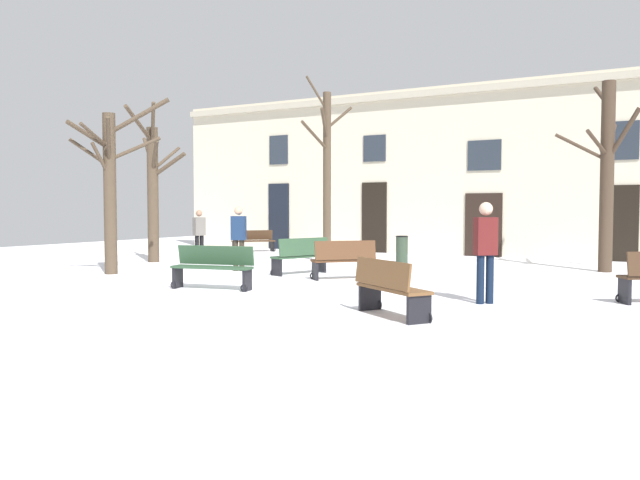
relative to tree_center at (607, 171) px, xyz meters
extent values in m
plane|color=white|center=(-6.52, -6.01, -2.72)|extent=(34.91, 34.91, 0.00)
cube|color=beige|center=(-6.52, 4.00, 0.35)|extent=(21.82, 0.40, 6.14)
cube|color=#B1A993|center=(-6.52, 3.75, 3.17)|extent=(21.82, 0.30, 0.24)
cube|color=black|center=(-12.85, 3.78, -1.35)|extent=(0.98, 0.08, 2.73)
cube|color=#262D38|center=(-12.85, 3.78, 1.41)|extent=(0.88, 0.06, 1.19)
cube|color=black|center=(-8.49, 3.78, -1.37)|extent=(1.02, 0.08, 2.69)
cube|color=#262D38|center=(-8.49, 3.78, 1.28)|extent=(0.92, 0.06, 1.00)
cube|color=black|center=(-4.28, 3.78, -1.60)|extent=(1.31, 0.08, 2.23)
cube|color=#262D38|center=(-4.28, 3.78, 0.84)|extent=(1.18, 0.06, 1.06)
cube|color=black|center=(0.19, 3.78, -1.49)|extent=(0.90, 0.08, 2.45)
cube|color=#262D38|center=(0.19, 3.78, 1.14)|extent=(0.81, 0.06, 1.22)
cylinder|color=#423326|center=(0.01, -0.03, -0.18)|extent=(0.35, 0.35, 5.08)
cylinder|color=#423326|center=(-0.18, -0.54, 0.67)|extent=(0.50, 1.09, 0.68)
cylinder|color=#423326|center=(0.03, 0.72, 0.96)|extent=(0.16, 1.57, 0.90)
cylinder|color=#423326|center=(-0.22, 0.63, 2.07)|extent=(0.60, 1.43, 0.81)
cylinder|color=#423326|center=(-0.12, 0.38, 0.42)|extent=(0.37, 0.90, 0.71)
cylinder|color=#423326|center=(0.39, -0.20, 0.90)|extent=(0.90, 0.49, 1.36)
cylinder|color=#423326|center=(-0.62, -0.22, 0.62)|extent=(1.33, 0.48, 0.79)
cylinder|color=#4C3D2D|center=(-11.18, -6.87, -0.64)|extent=(0.32, 0.32, 4.16)
cylinder|color=#4C3D2D|center=(-11.12, -7.37, 0.80)|extent=(0.20, 1.05, 0.59)
cylinder|color=#4C3D2D|center=(-10.88, -7.16, 0.67)|extent=(0.73, 0.72, 1.18)
cylinder|color=#4C3D2D|center=(-10.58, -6.40, 1.38)|extent=(1.31, 1.06, 1.00)
cylinder|color=#4C3D2D|center=(-11.45, -7.27, 0.40)|extent=(0.65, 0.89, 0.73)
cylinder|color=#4C3D2D|center=(-11.18, -7.15, 0.22)|extent=(0.10, 0.64, 0.88)
cylinder|color=#4C3D2D|center=(-10.74, -6.41, 0.55)|extent=(0.98, 1.03, 0.68)
cylinder|color=#4C3D2D|center=(-11.29, -7.43, 0.82)|extent=(0.33, 1.20, 0.67)
cylinder|color=#4C3D2D|center=(-7.97, -1.01, -0.05)|extent=(0.25, 0.25, 5.33)
cylinder|color=#4C3D2D|center=(-7.66, -0.77, 1.82)|extent=(0.71, 0.57, 0.73)
cylinder|color=#4C3D2D|center=(-8.19, -1.27, 2.55)|extent=(0.53, 0.61, 1.06)
cylinder|color=#4C3D2D|center=(-7.90, -1.30, 1.57)|extent=(0.26, 0.70, 0.98)
cylinder|color=#4C3D2D|center=(-8.02, -1.69, 1.19)|extent=(0.20, 1.41, 0.80)
cylinder|color=#4C3D2D|center=(-12.82, -3.61, -0.59)|extent=(0.35, 0.35, 4.25)
cylinder|color=#4C3D2D|center=(-12.65, -4.32, 1.53)|extent=(0.47, 1.52, 1.01)
cylinder|color=#4C3D2D|center=(-12.26, -3.49, 0.34)|extent=(1.21, 0.36, 0.79)
cylinder|color=#4C3D2D|center=(-13.36, -3.23, 0.81)|extent=(1.20, 0.88, 1.05)
cylinder|color=#4C3D2D|center=(-12.80, -3.01, 0.59)|extent=(0.14, 1.25, 0.87)
cylinder|color=#4C3D2D|center=(-12.51, -3.89, 1.53)|extent=(0.76, 0.71, 1.37)
cylinder|color=#4C3D2D|center=(-12.51, -3.83, 0.57)|extent=(0.78, 0.61, 1.01)
cylinder|color=#2D3D2D|center=(-5.80, -0.10, -2.31)|extent=(0.37, 0.37, 0.82)
torus|color=black|center=(-5.80, -0.10, -1.89)|extent=(0.40, 0.40, 0.04)
cube|color=#2D4C33|center=(-6.89, -8.09, -2.25)|extent=(1.80, 0.73, 0.05)
cube|color=#2D4C33|center=(-6.92, -7.91, -2.01)|extent=(1.75, 0.44, 0.41)
cube|color=black|center=(-7.69, -8.25, -2.48)|extent=(0.13, 0.37, 0.47)
torus|color=black|center=(-7.66, -8.39, -2.64)|extent=(0.17, 0.06, 0.17)
cube|color=black|center=(-6.08, -7.93, -2.48)|extent=(0.13, 0.37, 0.47)
torus|color=black|center=(-6.05, -8.08, -2.64)|extent=(0.17, 0.06, 0.17)
cube|color=black|center=(0.87, -6.07, -2.48)|extent=(0.25, 0.36, 0.48)
torus|color=black|center=(0.78, -5.93, -2.64)|extent=(0.16, 0.11, 0.17)
cube|color=#3D2819|center=(-12.76, 1.79, -2.30)|extent=(1.39, 1.57, 0.05)
cube|color=#3D2819|center=(-12.91, 1.92, -2.07)|extent=(1.12, 1.35, 0.38)
cube|color=black|center=(-13.25, 1.19, -2.51)|extent=(0.34, 0.30, 0.42)
torus|color=black|center=(-13.11, 1.09, -2.64)|extent=(0.13, 0.15, 0.17)
cube|color=black|center=(-12.27, 2.39, -2.51)|extent=(0.34, 0.30, 0.42)
torus|color=black|center=(-12.14, 2.29, -2.64)|extent=(0.13, 0.15, 0.17)
cube|color=#2D4C33|center=(-6.88, -4.51, -2.26)|extent=(0.98, 1.62, 0.05)
cube|color=#2D4C33|center=(-6.69, -4.59, -2.00)|extent=(0.66, 1.50, 0.45)
cube|color=black|center=(-6.62, -3.84, -2.49)|extent=(0.39, 0.20, 0.46)
torus|color=black|center=(-6.77, -3.78, -2.64)|extent=(0.09, 0.17, 0.17)
cube|color=black|center=(-7.14, -5.19, -2.49)|extent=(0.39, 0.20, 0.46)
torus|color=black|center=(-7.30, -5.13, -2.64)|extent=(0.09, 0.17, 0.17)
cube|color=#51331E|center=(-5.36, -5.01, -2.26)|extent=(1.41, 1.39, 0.05)
cube|color=#51331E|center=(-5.20, -5.17, -2.00)|extent=(1.15, 1.12, 0.45)
cube|color=black|center=(-4.86, -4.53, -2.49)|extent=(0.34, 0.35, 0.45)
torus|color=black|center=(-4.99, -4.40, -2.64)|extent=(0.14, 0.14, 0.17)
cube|color=black|center=(-5.85, -5.49, -2.49)|extent=(0.34, 0.35, 0.45)
torus|color=black|center=(-5.98, -5.36, -2.64)|extent=(0.14, 0.14, 0.17)
cube|color=brown|center=(-2.25, -9.34, -2.27)|extent=(1.53, 1.26, 0.05)
cube|color=brown|center=(-2.37, -9.52, -2.02)|extent=(1.32, 0.95, 0.42)
cube|color=black|center=(-1.66, -9.75, -2.49)|extent=(0.28, 0.37, 0.45)
torus|color=black|center=(-1.56, -9.61, -2.64)|extent=(0.16, 0.12, 0.17)
cube|color=black|center=(-2.84, -8.94, -2.49)|extent=(0.28, 0.37, 0.45)
torus|color=black|center=(-2.73, -8.79, -2.64)|extent=(0.16, 0.12, 0.17)
cylinder|color=black|center=(-1.26, -7.21, -2.28)|extent=(0.14, 0.14, 0.88)
cylinder|color=black|center=(-1.40, -7.33, -2.28)|extent=(0.14, 0.14, 0.88)
cube|color=#591919|center=(-1.33, -7.27, -1.50)|extent=(0.43, 0.41, 0.68)
sphere|color=beige|center=(-1.33, -7.27, -1.01)|extent=(0.24, 0.24, 0.24)
cylinder|color=black|center=(-12.38, -2.03, -2.32)|extent=(0.14, 0.14, 0.79)
cylinder|color=black|center=(-12.31, -1.86, -2.32)|extent=(0.14, 0.14, 0.79)
cube|color=slate|center=(-12.35, -1.95, -1.62)|extent=(0.34, 0.43, 0.61)
sphere|color=#9E755B|center=(-12.35, -1.95, -1.18)|extent=(0.22, 0.22, 0.22)
cylinder|color=#2D271E|center=(-8.65, -4.60, -2.29)|extent=(0.14, 0.14, 0.85)
cylinder|color=#2D271E|center=(-8.83, -4.64, -2.29)|extent=(0.14, 0.14, 0.85)
cube|color=navy|center=(-8.74, -4.62, -1.55)|extent=(0.42, 0.31, 0.65)
sphere|color=tan|center=(-8.74, -4.62, -1.07)|extent=(0.23, 0.23, 0.23)
camera|label=1|loc=(1.63, -18.67, -0.99)|focal=35.83mm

